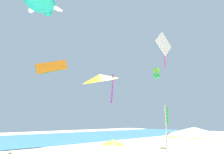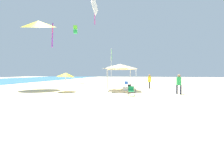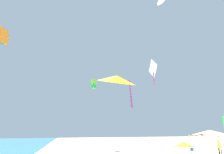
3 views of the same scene
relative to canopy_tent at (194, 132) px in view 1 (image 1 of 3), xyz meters
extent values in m
cube|color=teal|center=(-1.19, 33.50, -2.70)|extent=(120.00, 26.94, 0.02)
cylinder|color=#B7B7BC|center=(2.03, -1.05, -1.52)|extent=(0.07, 0.07, 2.40)
cylinder|color=#B7B7BC|center=(1.28, 1.89, -1.52)|extent=(0.07, 0.07, 2.40)
cube|color=#D1B784|center=(0.00, 0.00, -0.27)|extent=(4.14, 3.86, 0.10)
pyramid|color=#D1B784|center=(0.00, 0.00, 0.06)|extent=(4.05, 3.78, 0.56)
cylinder|color=silver|center=(-2.62, 5.59, -1.72)|extent=(0.17, 0.07, 2.00)
cone|color=yellow|center=(-2.56, 5.58, -0.92)|extent=(1.95, 1.93, 0.58)
cylinder|color=silver|center=(-2.78, 0.53, -0.48)|extent=(0.06, 0.06, 4.48)
cube|color=green|center=(-2.60, 0.53, 1.11)|extent=(0.30, 0.02, 1.10)
sphere|color=#A87A56|center=(-9.90, 6.78, -1.15)|extent=(0.25, 0.25, 0.25)
cube|color=#66D82D|center=(13.83, 11.81, 9.26)|extent=(0.98, 0.97, 0.70)
cube|color=green|center=(13.83, 11.81, 8.31)|extent=(0.98, 0.97, 0.70)
cone|color=yellow|center=(0.45, 11.01, 5.80)|extent=(5.30, 5.26, 2.07)
cylinder|color=purple|center=(0.82, 9.24, 4.32)|extent=(0.54, 0.27, 3.29)
cube|color=orange|center=(0.42, 23.73, 9.77)|extent=(5.87, 0.57, 3.50)
cube|color=teal|center=(0.42, 23.73, 9.03)|extent=(4.50, 0.26, 1.97)
ellipsoid|color=teal|center=(-8.11, 9.18, 11.07)|extent=(4.21, 4.17, 1.35)
sphere|color=teal|center=(-6.76, 10.42, 11.17)|extent=(0.82, 0.82, 0.82)
ellipsoid|color=white|center=(-8.24, 10.68, 10.94)|extent=(0.67, 1.34, 0.18)
ellipsoid|color=white|center=(-6.63, 8.92, 10.94)|extent=(1.30, 0.57, 0.18)
cube|color=white|center=(4.07, 4.35, 9.11)|extent=(2.91, 0.28, 2.91)
cylinder|color=#E02D9E|center=(4.07, 4.35, 7.44)|extent=(0.10, 0.10, 2.06)
camera|label=1|loc=(-13.88, -6.23, 0.78)|focal=30.88mm
camera|label=2|loc=(-17.94, -2.48, -0.70)|focal=24.68mm
camera|label=3|loc=(-16.53, 15.85, 0.31)|focal=26.28mm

